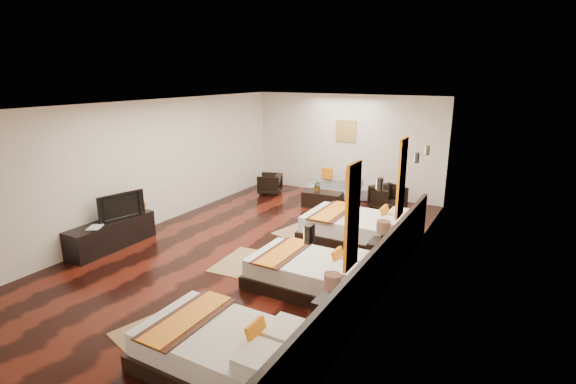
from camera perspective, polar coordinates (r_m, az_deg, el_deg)
The scene contains 30 objects.
floor at distance 8.51m, azimuth -4.72°, elevation -7.66°, with size 5.50×9.50×0.01m, color black.
ceiling at distance 7.84m, azimuth -5.18°, elevation 11.51°, with size 5.50×9.50×0.01m, color white.
back_wall at distance 12.20m, azimuth 7.69°, elevation 6.21°, with size 5.50×0.01×2.80m, color silver.
left_wall at distance 9.84m, azimuth -18.37°, elevation 3.34°, with size 0.01×9.50×2.80m, color silver.
right_wall at distance 6.95m, azimuth 14.22°, elevation -1.17°, with size 0.01×9.50×2.80m, color silver.
headboard_panel at distance 6.58m, azimuth 11.43°, elevation -10.85°, with size 0.08×6.60×0.90m, color black.
bed_near at distance 5.31m, azimuth -8.34°, elevation -20.07°, with size 2.00×1.26×0.76m.
bed_mid at distance 6.98m, azimuth 3.25°, elevation -10.68°, with size 1.97×1.24×0.75m.
bed_far at distance 8.85m, azimuth 9.58°, elevation -4.87°, with size 2.23×1.40×0.85m.
nightstand_a at distance 5.93m, azimuth 5.81°, elevation -15.47°, with size 0.42×0.42×0.83m.
nightstand_b at distance 7.79m, azimuth 12.39°, elevation -7.75°, with size 0.44×0.44×0.88m.
jute_mat_near at distance 6.34m, azimuth -16.45°, elevation -16.87°, with size 0.75×1.20×0.01m, color #96754C.
jute_mat_mid at distance 8.00m, azimuth -6.19°, elevation -9.22°, with size 0.75×1.20×0.01m, color #96754C.
jute_mat_far at distance 9.48m, azimuth 1.85°, elevation -5.09°, with size 0.75×1.20×0.01m, color #96754C.
tv_console at distance 9.18m, azimuth -22.38°, elevation -5.20°, with size 0.50×1.80×0.55m, color black.
tv at distance 9.10m, azimuth -21.52°, elevation -1.67°, with size 0.94×0.12×0.54m, color black.
book at distance 8.83m, azimuth -24.98°, elevation -4.32°, with size 0.23×0.31×0.03m, color black.
figurine at distance 9.48m, azimuth -19.30°, elevation -1.49°, with size 0.31×0.31×0.32m, color brown.
sofa at distance 12.02m, azimuth 6.70°, elevation 0.46°, with size 1.67×0.65×0.49m, color gray.
armchair_left at distance 12.28m, azimuth -2.43°, elevation 1.09°, with size 0.62×0.64×0.58m, color black.
armchair_right at distance 10.97m, azimuth 13.12°, elevation -0.85°, with size 0.70×0.72×0.66m, color black.
coffee_table at distance 11.10m, azimuth 4.60°, elevation -0.98°, with size 1.00×0.50×0.40m, color black.
table_plant at distance 11.03m, azimuth 3.96°, elevation 0.79°, with size 0.26×0.23×0.29m, color #20531B.
orange_panel_a at distance 5.13m, azimuth 8.55°, elevation -3.26°, with size 0.04×0.40×1.30m, color #D86014.
orange_panel_b at distance 7.16m, azimuth 14.86°, elevation 1.76°, with size 0.04×0.40×1.30m, color #D86014.
sconce_near at distance 4.14m, azimuth 2.82°, elevation -5.55°, with size 0.07×0.12×0.18m.
sconce_mid at distance 6.10m, azimuth 12.08°, elevation 1.05°, with size 0.07×0.12×0.18m.
sconce_far at distance 8.18m, azimuth 16.74°, elevation 4.37°, with size 0.07×0.12×0.18m.
sconce_lounge at distance 9.05m, azimuth 18.02°, elevation 5.28°, with size 0.07×0.12×0.18m.
gold_artwork at distance 12.13m, azimuth 7.72°, elevation 8.06°, with size 0.60×0.04×0.60m, color #AD873F.
Camera 1 is at (4.41, -6.46, 3.33)m, focal length 26.76 mm.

